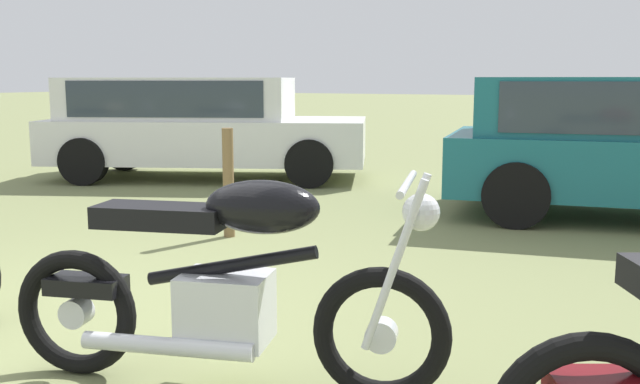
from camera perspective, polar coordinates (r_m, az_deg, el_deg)
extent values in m
plane|color=olive|center=(4.34, -21.33, -10.58)|extent=(120.00, 120.00, 0.00)
torus|color=black|center=(3.18, 4.95, -11.34)|extent=(0.61, 0.25, 0.61)
torus|color=black|center=(3.65, -18.94, -9.11)|extent=(0.61, 0.25, 0.61)
cylinder|color=silver|center=(3.18, 4.95, -11.34)|extent=(0.16, 0.13, 0.14)
cylinder|color=silver|center=(3.65, -18.94, -9.11)|extent=(0.16, 0.13, 0.14)
cylinder|color=silver|center=(3.16, 6.32, -5.11)|extent=(0.27, 0.11, 0.75)
cylinder|color=silver|center=(2.99, 5.97, -5.94)|extent=(0.27, 0.11, 0.75)
cube|color=silver|center=(3.31, -7.57, -9.20)|extent=(0.47, 0.40, 0.32)
cylinder|color=black|center=(3.25, -7.14, -5.89)|extent=(0.79, 0.28, 0.23)
ellipsoid|color=black|center=(3.14, -4.65, -1.21)|extent=(0.57, 0.39, 0.24)
cube|color=black|center=(3.32, -12.61, -1.90)|extent=(0.64, 0.39, 0.10)
cube|color=black|center=(3.58, -18.22, -7.09)|extent=(0.40, 0.27, 0.08)
cylinder|color=silver|center=(3.00, 7.02, 0.69)|extent=(0.21, 0.62, 0.03)
sphere|color=silver|center=(3.02, 8.11, -1.60)|extent=(0.20, 0.20, 0.16)
cylinder|color=silver|center=(3.30, -12.15, -12.00)|extent=(0.79, 0.30, 0.08)
cube|color=silver|center=(10.31, -8.92, 4.15)|extent=(4.76, 3.33, 0.60)
cube|color=silver|center=(10.38, -11.16, 7.33)|extent=(3.47, 2.64, 0.60)
cube|color=#2D3842|center=(10.38, -11.16, 7.44)|extent=(3.05, 2.49, 0.48)
cylinder|color=black|center=(10.88, -0.06, 3.29)|extent=(0.67, 0.45, 0.64)
cylinder|color=black|center=(9.30, -0.85, 2.31)|extent=(0.67, 0.45, 0.64)
cylinder|color=black|center=(11.53, -15.36, 3.30)|extent=(0.67, 0.45, 0.64)
cylinder|color=black|center=(10.05, -18.44, 2.35)|extent=(0.67, 0.45, 0.64)
cube|color=#19606B|center=(7.87, 24.29, 6.20)|extent=(3.38, 2.20, 0.60)
cube|color=#2D3842|center=(7.87, 24.30, 6.35)|extent=(2.93, 2.15, 0.48)
cylinder|color=black|center=(8.74, 15.86, 1.53)|extent=(0.67, 0.33, 0.64)
cylinder|color=black|center=(7.03, 15.45, -0.22)|extent=(0.67, 0.33, 0.64)
cylinder|color=brown|center=(6.42, -7.35, 0.73)|extent=(0.10, 0.10, 0.98)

